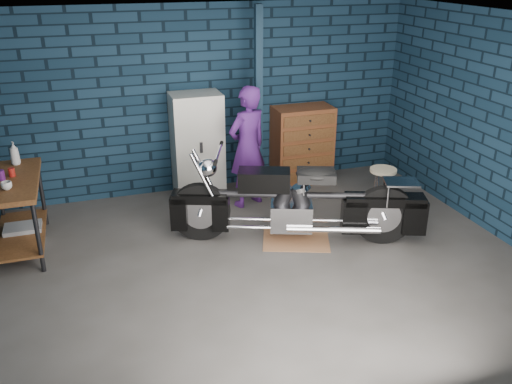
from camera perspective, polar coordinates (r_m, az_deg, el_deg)
ground at (r=6.30m, az=1.06°, el=-7.60°), size 6.00×6.00×0.00m
room_walls at (r=6.08m, az=-0.54°, el=10.65°), size 6.02×5.01×2.71m
support_post at (r=7.66m, az=0.25°, el=9.08°), size 0.10×0.10×2.70m
workbench at (r=7.00m, az=-23.81°, el=-2.22°), size 0.60×1.40×0.91m
drip_mat at (r=6.82m, az=4.23°, el=-5.04°), size 0.98×0.86×0.01m
motorcycle at (r=6.56m, az=4.38°, el=-0.59°), size 2.73×1.60×1.17m
person at (r=7.48m, az=-0.89°, el=4.74°), size 0.73×0.62×1.71m
storage_bin at (r=7.20m, az=-23.20°, el=-4.24°), size 0.43×0.31×0.27m
locker at (r=7.88m, az=-6.17°, el=4.88°), size 0.71×0.51×1.52m
tool_chest at (r=8.40m, az=4.92°, el=4.93°), size 0.89×0.50×1.19m
shop_stool at (r=7.57m, az=13.05°, el=0.09°), size 0.45×0.45×0.65m
cup_a at (r=6.52m, az=-24.77°, el=0.61°), size 0.12×0.12×0.09m
mug_purple at (r=6.83m, az=-25.27°, el=1.61°), size 0.10×0.10×0.12m
mug_red at (r=6.90m, az=-24.33°, el=1.91°), size 0.09×0.09×0.10m
bottle at (r=7.26m, az=-24.08°, el=3.75°), size 0.14×0.14×0.29m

